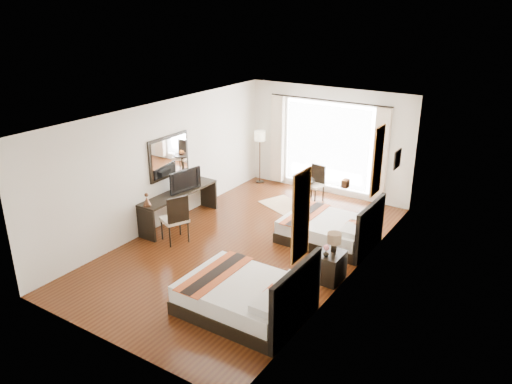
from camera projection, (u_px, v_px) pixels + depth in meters
The scene contains 29 objects.
floor at pixel (248, 246), 10.44m from camera, with size 4.50×7.50×0.01m, color #39170A.
ceiling at pixel (247, 114), 9.43m from camera, with size 4.50×7.50×0.02m, color white.
wall_headboard at pixel (354, 207), 8.80m from camera, with size 0.01×7.50×2.80m, color silver.
wall_desk at pixel (164, 164), 11.07m from camera, with size 0.01×7.50×2.80m, color silver.
wall_window at pixel (328, 141), 12.87m from camera, with size 4.50×0.01×2.80m, color silver.
wall_entry at pixel (100, 260), 7.00m from camera, with size 4.50×0.01×2.80m, color silver.
window_glass at pixel (328, 145), 12.90m from camera, with size 2.40×0.02×2.20m, color white.
sheer_curtain at pixel (327, 146), 12.85m from camera, with size 2.30×0.02×2.10m, color white.
drape_left at pixel (278, 139), 13.56m from camera, with size 0.35×0.14×2.35m, color beige.
drape_right at pixel (380, 156), 12.09m from camera, with size 0.35×0.14×2.35m, color beige.
art_panel_near at pixel (301, 216), 7.05m from camera, with size 0.03×0.50×1.35m, color maroon.
art_panel_far at pixel (378, 161), 9.49m from camera, with size 0.03×0.50×1.35m, color maroon.
wall_sconce at pixel (345, 184), 8.40m from camera, with size 0.10×0.14×0.14m, color #432718.
mirror_frame at pixel (169, 156), 11.12m from camera, with size 0.04×1.25×0.95m, color black.
mirror_glass at pixel (170, 157), 11.11m from camera, with size 0.01×1.12×0.82m, color white.
bed_near at pixel (247, 297), 8.12m from camera, with size 2.01×1.56×1.13m.
bed_far at pixel (331, 230), 10.53m from camera, with size 1.89×1.47×1.06m.
nightstand at pixel (330, 266), 9.09m from camera, with size 0.46×0.56×0.54m, color black.
table_lamp at pixel (334, 240), 8.97m from camera, with size 0.26×0.26×0.41m.
vase at pixel (326, 255), 8.88m from camera, with size 0.11×0.11×0.12m, color black.
console_desk at pixel (180, 207), 11.43m from camera, with size 0.50×2.20×0.76m, color black.
television at pixel (183, 180), 11.30m from camera, with size 0.87×0.11×0.50m, color black.
bronze_figurine at pixel (147, 200), 10.46m from camera, with size 0.17×0.17×0.25m, color #432718, non-canonical shape.
desk_chair at pixel (175, 227), 10.53m from camera, with size 0.66×0.66×1.07m.
floor_lamp at pixel (260, 139), 13.66m from camera, with size 0.30×0.30×1.48m.
side_table at pixel (304, 191), 12.63m from camera, with size 0.51×0.51×0.59m, color black.
fruit_bowl at pixel (307, 179), 12.53m from camera, with size 0.21×0.21×0.05m, color #49281A.
window_chair at pixel (314, 190), 12.69m from camera, with size 0.49×0.49×0.93m.
jute_rug at pixel (285, 206), 12.48m from camera, with size 1.22×0.83×0.01m, color tan.
Camera 1 is at (5.20, -7.76, 4.80)m, focal length 35.00 mm.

